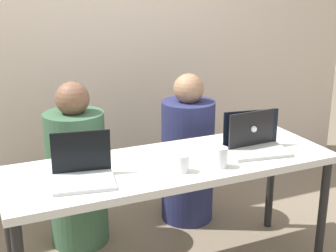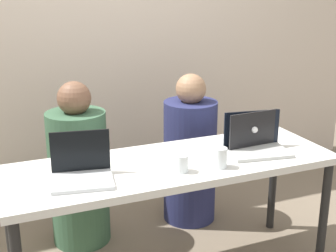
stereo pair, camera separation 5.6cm
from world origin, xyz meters
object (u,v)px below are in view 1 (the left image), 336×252
object	(u,v)px
laptop_back_right	(244,137)
laptop_front_right	(255,143)
laptop_front_left	(83,171)
water_glass_right	(220,159)
person_on_right	(188,156)
water_glass_center	(182,164)
person_on_left	(77,174)

from	to	relation	value
laptop_back_right	laptop_front_right	bearing A→B (deg)	86.28
laptop_back_right	laptop_front_left	size ratio (longest dim) A/B	1.00
water_glass_right	laptop_front_left	bearing A→B (deg)	170.35
person_on_right	laptop_back_right	distance (m)	0.61
water_glass_right	water_glass_center	world-z (taller)	water_glass_right
person_on_left	laptop_back_right	xyz separation A→B (m)	(0.88, -0.52, 0.29)
person_on_left	laptop_front_left	size ratio (longest dim) A/B	3.24
laptop_front_left	water_glass_center	distance (m)	0.49
laptop_back_right	laptop_front_right	distance (m)	0.12
water_glass_right	person_on_right	bearing A→B (deg)	75.80
person_on_right	water_glass_center	size ratio (longest dim) A/B	11.78
water_glass_right	water_glass_center	size ratio (longest dim) A/B	1.19
laptop_front_right	water_glass_right	distance (m)	0.33
laptop_front_left	water_glass_right	size ratio (longest dim) A/B	3.08
person_on_left	person_on_right	world-z (taller)	person_on_left
laptop_back_right	laptop_front_left	world-z (taller)	laptop_front_left
laptop_back_right	water_glass_right	distance (m)	0.39
laptop_back_right	water_glass_right	size ratio (longest dim) A/B	3.09
laptop_back_right	person_on_left	bearing A→B (deg)	-33.47
person_on_left	laptop_front_right	distance (m)	1.12
person_on_right	water_glass_right	size ratio (longest dim) A/B	9.87
person_on_right	laptop_front_right	size ratio (longest dim) A/B	2.86
laptop_back_right	water_glass_center	bearing A→B (deg)	20.69
person_on_left	laptop_front_right	xyz separation A→B (m)	(0.88, -0.64, 0.28)
laptop_front_right	water_glass_center	bearing A→B (deg)	-159.18
person_on_right	laptop_front_right	xyz separation A→B (m)	(0.11, -0.64, 0.29)
laptop_front_left	person_on_right	bearing A→B (deg)	46.70
person_on_left	laptop_front_right	world-z (taller)	person_on_left
laptop_front_left	water_glass_right	bearing A→B (deg)	0.76
person_on_right	laptop_back_right	world-z (taller)	person_on_right
laptop_front_right	laptop_back_right	bearing A→B (deg)	98.45
person_on_left	person_on_right	distance (m)	0.77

